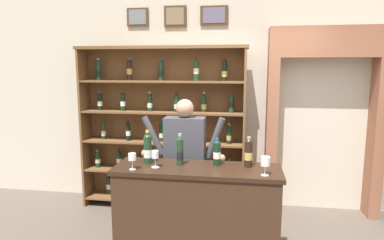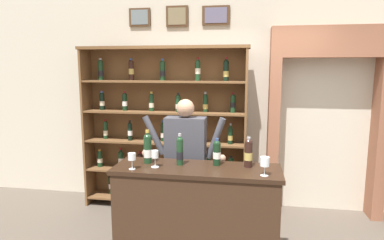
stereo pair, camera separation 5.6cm
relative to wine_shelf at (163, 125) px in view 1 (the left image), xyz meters
The scene contains 12 objects.
back_wall 1.09m from the wine_shelf, 22.02° to the left, with size 12.00×0.19×3.46m.
wine_shelf is the anchor object (origin of this frame).
archway_doorway 2.16m from the wine_shelf, ahead, with size 1.47×0.45×2.46m.
tasting_counter 1.67m from the wine_shelf, 64.18° to the right, with size 1.58×0.52×1.01m.
shopkeeper 0.96m from the wine_shelf, 61.24° to the right, with size 0.96×0.22×1.61m.
tasting_bottle_brunello 1.33m from the wine_shelf, 82.66° to the right, with size 0.08×0.08×0.33m.
tasting_bottle_riserva 1.41m from the wine_shelf, 69.53° to the right, with size 0.07×0.07×0.31m.
tasting_bottle_rosso 1.53m from the wine_shelf, 56.42° to the right, with size 0.07×0.07×0.26m.
tasting_bottle_vin_santo 1.72m from the wine_shelf, 48.21° to the right, with size 0.08×0.08×0.29m.
wine_glass_center 1.54m from the wine_shelf, 86.78° to the right, with size 0.07×0.07×0.15m.
wine_glass_left 1.47m from the wine_shelf, 79.04° to the right, with size 0.08×0.08×0.16m.
wine_glass_spare 2.00m from the wine_shelf, 49.82° to the right, with size 0.08×0.08×0.17m.
Camera 1 is at (0.22, -3.02, 1.95)m, focal length 31.27 mm.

